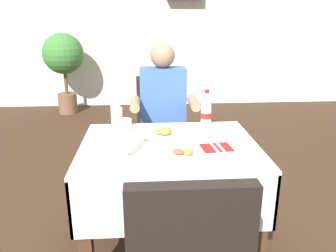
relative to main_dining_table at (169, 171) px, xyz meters
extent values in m
plane|color=#382619|center=(0.08, 0.01, -0.55)|extent=(11.00, 11.00, 0.00)
cube|color=silver|center=(0.08, 3.85, 1.04)|extent=(11.00, 0.12, 3.18)
cube|color=white|center=(0.00, 0.00, 0.16)|extent=(1.05, 0.83, 0.02)
cube|color=white|center=(0.00, -0.41, -0.01)|extent=(1.05, 0.02, 0.32)
cube|color=white|center=(0.00, 0.41, -0.01)|extent=(1.05, 0.02, 0.32)
cube|color=white|center=(-0.52, 0.00, -0.01)|extent=(0.02, 0.83, 0.32)
cube|color=white|center=(0.52, 0.00, -0.01)|extent=(0.02, 0.83, 0.32)
cube|color=#472D1E|center=(-0.46, -0.35, -0.20)|extent=(0.07, 0.07, 0.71)
cube|color=#472D1E|center=(0.46, -0.35, -0.20)|extent=(0.07, 0.07, 0.71)
cube|color=#472D1E|center=(-0.46, 0.35, -0.20)|extent=(0.07, 0.07, 0.71)
cube|color=#472D1E|center=(0.46, 0.35, -0.20)|extent=(0.07, 0.07, 0.71)
cube|color=black|center=(0.00, 0.71, -0.06)|extent=(0.44, 0.44, 0.08)
cube|color=black|center=(0.00, 0.96, 0.20)|extent=(0.42, 0.06, 0.44)
cube|color=black|center=(-0.17, 0.54, -0.33)|extent=(0.04, 0.04, 0.45)
cube|color=black|center=(0.17, 0.54, -0.33)|extent=(0.04, 0.04, 0.45)
cube|color=black|center=(-0.17, 0.88, -0.33)|extent=(0.04, 0.04, 0.45)
cube|color=black|center=(0.17, 0.88, -0.33)|extent=(0.04, 0.04, 0.45)
cube|color=black|center=(0.00, -0.96, 0.20)|extent=(0.42, 0.06, 0.44)
cylinder|color=#282D42|center=(-0.08, 0.51, -0.33)|extent=(0.10, 0.10, 0.45)
cylinder|color=#282D42|center=(0.08, 0.51, -0.33)|extent=(0.10, 0.10, 0.45)
cube|color=#282D42|center=(0.00, 0.67, -0.04)|extent=(0.34, 0.36, 0.12)
cube|color=#385B9E|center=(0.00, 0.75, 0.27)|extent=(0.36, 0.20, 0.50)
sphere|color=#997051|center=(0.00, 0.75, 0.61)|extent=(0.19, 0.19, 0.19)
cylinder|color=#997051|center=(-0.21, 0.52, 0.29)|extent=(0.07, 0.26, 0.07)
cylinder|color=#997051|center=(0.22, 0.52, 0.29)|extent=(0.07, 0.26, 0.07)
cube|color=white|center=(0.04, -0.21, 0.18)|extent=(0.23, 0.23, 0.01)
ellipsoid|color=#C14C33|center=(0.04, -0.18, 0.20)|extent=(0.09, 0.08, 0.03)
ellipsoid|color=#B77A38|center=(0.09, -0.20, 0.21)|extent=(0.06, 0.06, 0.04)
cube|color=white|center=(-0.03, 0.18, 0.18)|extent=(0.23, 0.23, 0.01)
ellipsoid|color=#B77A38|center=(-0.05, 0.15, 0.20)|extent=(0.09, 0.08, 0.03)
ellipsoid|color=#B77A38|center=(0.00, 0.16, 0.21)|extent=(0.07, 0.05, 0.04)
ellipsoid|color=#B77A38|center=(-0.02, 0.14, 0.21)|extent=(0.11, 0.11, 0.04)
cylinder|color=white|center=(-0.31, 0.08, 0.18)|extent=(0.07, 0.07, 0.01)
cylinder|color=white|center=(-0.31, 0.08, 0.20)|extent=(0.02, 0.02, 0.03)
cylinder|color=white|center=(-0.31, 0.08, 0.30)|extent=(0.07, 0.07, 0.17)
cylinder|color=#C68928|center=(-0.31, 0.08, 0.28)|extent=(0.06, 0.06, 0.14)
cylinder|color=white|center=(-0.32, 0.20, 0.18)|extent=(0.07, 0.07, 0.01)
cylinder|color=white|center=(-0.32, 0.20, 0.20)|extent=(0.02, 0.02, 0.03)
cylinder|color=white|center=(-0.32, 0.20, 0.31)|extent=(0.06, 0.06, 0.20)
cylinder|color=gold|center=(-0.32, 0.20, 0.26)|extent=(0.06, 0.06, 0.11)
cylinder|color=white|center=(-0.24, -0.17, 0.18)|extent=(0.07, 0.07, 0.01)
cylinder|color=white|center=(-0.24, -0.17, 0.20)|extent=(0.02, 0.02, 0.03)
cylinder|color=white|center=(-0.24, -0.17, 0.30)|extent=(0.07, 0.07, 0.18)
cylinder|color=black|center=(-0.24, -0.17, 0.26)|extent=(0.06, 0.06, 0.10)
cylinder|color=silver|center=(0.27, 0.30, 0.27)|extent=(0.07, 0.07, 0.19)
cylinder|color=red|center=(0.27, 0.30, 0.26)|extent=(0.07, 0.07, 0.04)
cone|color=silver|center=(0.27, 0.30, 0.39)|extent=(0.06, 0.06, 0.05)
cylinder|color=red|center=(0.27, 0.30, 0.43)|extent=(0.03, 0.03, 0.02)
cube|color=maroon|center=(0.27, -0.09, 0.18)|extent=(0.18, 0.15, 0.01)
cube|color=silver|center=(0.25, -0.09, 0.19)|extent=(0.04, 0.19, 0.01)
cube|color=silver|center=(0.29, -0.08, 0.19)|extent=(0.04, 0.19, 0.01)
cylinder|color=brown|center=(-1.35, 3.34, -0.40)|extent=(0.28, 0.28, 0.31)
cylinder|color=brown|center=(-1.35, 3.34, -0.06)|extent=(0.05, 0.05, 0.37)
sphere|color=#387533|center=(-1.35, 3.34, 0.37)|extent=(0.61, 0.61, 0.61)
camera|label=1|loc=(-0.14, -1.86, 0.90)|focal=35.95mm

